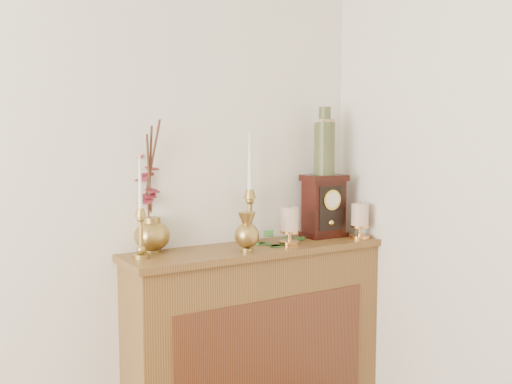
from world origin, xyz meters
TOP-DOWN VIEW (x-y plane):
  - console_shelf at (1.40, 2.10)m, footprint 1.24×0.34m
  - candlestick_left at (0.86, 2.12)m, footprint 0.07×0.07m
  - candlestick_center at (1.41, 2.18)m, footprint 0.09×0.09m
  - bud_vase at (1.29, 2.00)m, footprint 0.11×0.11m
  - ginger_jar at (0.94, 2.25)m, footprint 0.23×0.25m
  - pillar_candle_left at (1.54, 2.05)m, footprint 0.10×0.10m
  - pillar_candle_right at (1.92, 2.00)m, footprint 0.09×0.09m
  - ivy_garland at (1.65, 2.09)m, footprint 0.44×0.22m
  - mantel_clock at (1.81, 2.13)m, footprint 0.21×0.15m
  - ceramic_vase at (1.81, 2.14)m, footprint 0.10×0.10m

SIDE VIEW (x-z plane):
  - console_shelf at x=1.40m, z-range -0.03..0.90m
  - ivy_garland at x=1.65m, z-range 0.90..0.99m
  - bud_vase at x=1.29m, z-range 0.93..1.10m
  - pillar_candle_right at x=1.92m, z-range 0.93..1.12m
  - pillar_candle_left at x=1.54m, z-range 0.93..1.12m
  - candlestick_left at x=0.86m, z-range 0.86..1.28m
  - mantel_clock at x=1.81m, z-range 0.93..1.23m
  - candlestick_center at x=1.41m, z-range 0.84..1.35m
  - ginger_jar at x=0.94m, z-range 0.90..1.47m
  - ceramic_vase at x=1.81m, z-range 1.22..1.55m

